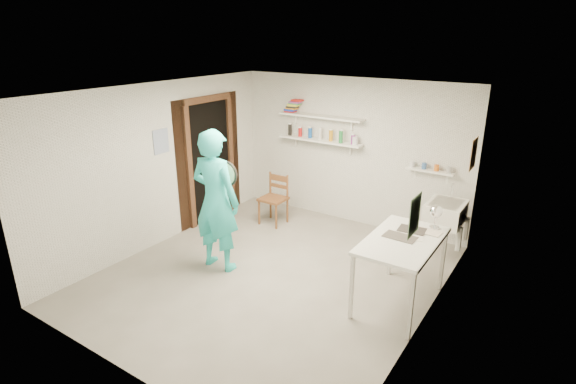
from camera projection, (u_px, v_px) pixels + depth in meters
The scene contains 27 objects.
floor at pixel (272, 275), 6.00m from camera, with size 4.00×4.50×0.02m, color slate.
ceiling at pixel (269, 91), 5.19m from camera, with size 4.00×4.50×0.02m, color silver.
wall_back at pixel (350, 152), 7.37m from camera, with size 4.00×0.02×2.40m, color silver.
wall_front at pixel (117, 263), 3.81m from camera, with size 4.00×0.02×2.40m, color silver.
wall_left at pixel (160, 165), 6.63m from camera, with size 0.02×4.50×2.40m, color silver.
wall_right at pixel (432, 226), 4.55m from camera, with size 0.02×4.50×2.40m, color silver.
doorway_recess at pixel (210, 162), 7.52m from camera, with size 0.02×0.90×2.00m, color black.
corridor_box at pixel (180, 153), 7.87m from camera, with size 1.40×1.50×2.10m, color brown.
door_lintel at pixel (207, 99), 7.15m from camera, with size 0.06×1.05×0.10m, color brown.
door_jamb_near at pixel (189, 169), 7.11m from camera, with size 0.06×0.10×2.00m, color brown.
door_jamb_far at pixel (230, 156), 7.90m from camera, with size 0.06×0.10×2.00m, color brown.
shelf_lower at pixel (320, 140), 7.48m from camera, with size 1.50×0.22×0.03m, color white.
shelf_upper at pixel (320, 117), 7.34m from camera, with size 1.50×0.22×0.03m, color white.
ledge_shelf at pixel (430, 171), 6.63m from camera, with size 0.70×0.14×0.03m, color white.
poster_left at pixel (161, 141), 6.54m from camera, with size 0.01×0.28×0.36m, color #334C7F.
poster_right_a at pixel (474, 154), 5.87m from camera, with size 0.01×0.34×0.42m, color #995933.
poster_right_b at pixel (415, 215), 4.03m from camera, with size 0.01×0.30×0.38m, color #3F724C.
belfast_sink at pixel (445, 213), 6.20m from camera, with size 0.48×0.60×0.30m, color white.
man at pixel (216, 201), 5.90m from camera, with size 0.70×0.46×1.92m, color #28CCC7.
wall_clock at pixel (226, 174), 5.95m from camera, with size 0.35×0.35×0.04m, color beige.
wooden_chair at pixel (273, 199), 7.46m from camera, with size 0.41×0.39×0.88m, color brown.
work_table at pixel (400, 272), 5.23m from camera, with size 0.75×1.25×0.84m, color white.
desk_lamp at pixel (436, 211), 5.30m from camera, with size 0.16×0.16×0.16m, color white.
spray_cans at pixel (320, 135), 7.45m from camera, with size 1.26×0.06×0.17m.
book_stack at pixel (293, 106), 7.58m from camera, with size 0.32×0.14×0.22m.
ledge_pots at pixel (430, 167), 6.61m from camera, with size 0.48×0.07×0.09m.
papers at pixel (403, 239), 5.09m from camera, with size 0.30×0.22×0.02m.
Camera 1 is at (3.08, -4.29, 3.05)m, focal length 28.00 mm.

